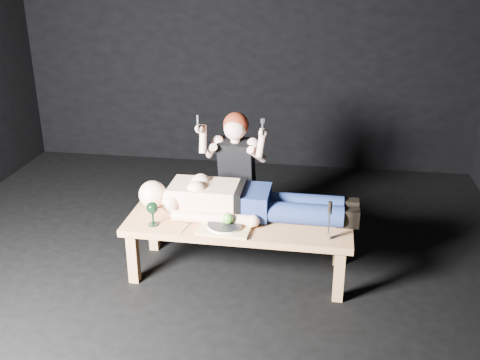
{
  "coord_description": "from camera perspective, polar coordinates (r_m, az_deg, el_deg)",
  "views": [
    {
      "loc": [
        0.86,
        -3.6,
        2.33
      ],
      "look_at": [
        0.29,
        0.17,
        0.75
      ],
      "focal_mm": 42.26,
      "sensor_mm": 36.0,
      "label": 1
    }
  ],
  "objects": [
    {
      "name": "fork_flat",
      "position": [
        4.11,
        -5.6,
        -4.79
      ],
      "size": [
        0.06,
        0.18,
        0.01
      ],
      "primitive_type": "cube",
      "rotation": [
        0.0,
        0.0,
        -0.24
      ],
      "color": "#B2B2B7",
      "rests_on": "table"
    },
    {
      "name": "spoon_flat",
      "position": [
        4.13,
        0.27,
        -4.49
      ],
      "size": [
        0.1,
        0.16,
        0.01
      ],
      "primitive_type": "cube",
      "rotation": [
        0.0,
        0.0,
        0.51
      ],
      "color": "#B2B2B7",
      "rests_on": "table"
    },
    {
      "name": "carving_knife",
      "position": [
        3.92,
        8.99,
        -4.07
      ],
      "size": [
        0.04,
        0.04,
        0.28
      ],
      "primitive_type": null,
      "rotation": [
        0.0,
        0.0,
        -0.01
      ],
      "color": "#B2B2B7",
      "rests_on": "table"
    },
    {
      "name": "back_wall",
      "position": [
        6.22,
        0.66,
        14.84
      ],
      "size": [
        5.0,
        0.0,
        5.0
      ],
      "primitive_type": "plane",
      "rotation": [
        1.57,
        0.0,
        0.0
      ],
      "color": "black",
      "rests_on": "ground"
    },
    {
      "name": "knife_flat",
      "position": [
        4.01,
        -0.21,
        -5.39
      ],
      "size": [
        0.03,
        0.18,
        0.01
      ],
      "primitive_type": "cube",
      "rotation": [
        0.0,
        0.0,
        0.05
      ],
      "color": "#B2B2B7",
      "rests_on": "table"
    },
    {
      "name": "table",
      "position": [
        4.31,
        -0.1,
        -6.71
      ],
      "size": [
        1.68,
        0.64,
        0.45
      ],
      "primitive_type": "cube",
      "rotation": [
        0.0,
        0.0,
        -0.01
      ],
      "color": "#B27B54",
      "rests_on": "ground"
    },
    {
      "name": "ground",
      "position": [
        4.37,
        -4.1,
        -9.74
      ],
      "size": [
        5.0,
        5.0,
        0.0
      ],
      "primitive_type": "plane",
      "color": "black",
      "rests_on": "ground"
    },
    {
      "name": "lying_man",
      "position": [
        4.23,
        0.83,
        -1.8
      ],
      "size": [
        1.75,
        0.55,
        0.27
      ],
      "primitive_type": null,
      "rotation": [
        0.0,
        0.0,
        -0.01
      ],
      "color": "beige",
      "rests_on": "table"
    },
    {
      "name": "goblet",
      "position": [
        4.14,
        -8.82,
        -3.38
      ],
      "size": [
        0.09,
        0.09,
        0.18
      ],
      "primitive_type": null,
      "rotation": [
        0.0,
        0.0,
        -0.01
      ],
      "color": "black",
      "rests_on": "table"
    },
    {
      "name": "kneeling_woman",
      "position": [
        4.73,
        -0.17,
        0.76
      ],
      "size": [
        0.66,
        0.73,
        1.15
      ],
      "primitive_type": null,
      "rotation": [
        0.0,
        0.0,
        -0.06
      ],
      "color": "black",
      "rests_on": "ground"
    },
    {
      "name": "apple",
      "position": [
        4.04,
        -1.23,
        -3.91
      ],
      "size": [
        0.08,
        0.08,
        0.08
      ],
      "primitive_type": "sphere",
      "color": "#3D932B",
      "rests_on": "plate"
    },
    {
      "name": "serving_tray",
      "position": [
        4.07,
        -1.54,
        -4.84
      ],
      "size": [
        0.39,
        0.29,
        0.02
      ],
      "primitive_type": "cube",
      "rotation": [
        0.0,
        0.0,
        -0.06
      ],
      "color": "tan",
      "rests_on": "table"
    },
    {
      "name": "plate",
      "position": [
        4.06,
        -1.54,
        -4.58
      ],
      "size": [
        0.26,
        0.26,
        0.02
      ],
      "primitive_type": "cylinder",
      "rotation": [
        0.0,
        0.0,
        -0.06
      ],
      "color": "white",
      "rests_on": "serving_tray"
    }
  ]
}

